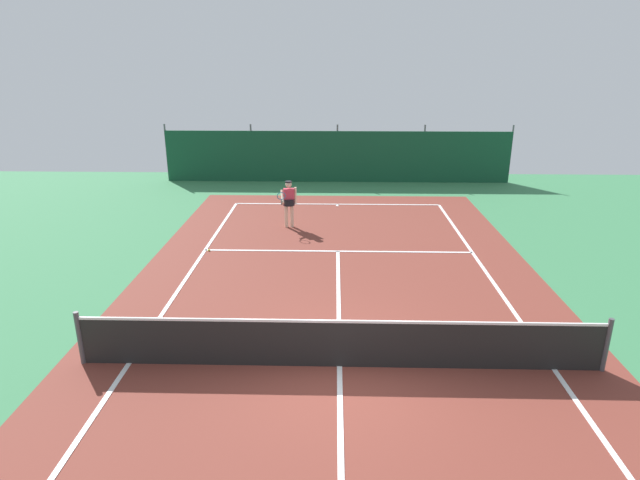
% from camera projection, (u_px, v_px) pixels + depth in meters
% --- Properties ---
extents(ground_plane, '(36.00, 36.00, 0.00)m').
position_uv_depth(ground_plane, '(339.00, 366.00, 10.26)').
color(ground_plane, '#387A4C').
extents(court_surface, '(11.02, 26.60, 0.01)m').
position_uv_depth(court_surface, '(339.00, 366.00, 10.25)').
color(court_surface, brown).
rests_on(court_surface, ground).
extents(tennis_net, '(10.12, 0.10, 1.10)m').
position_uv_depth(tennis_net, '(340.00, 343.00, 10.09)').
color(tennis_net, black).
rests_on(tennis_net, ground).
extents(back_fence, '(16.30, 0.98, 2.70)m').
position_uv_depth(back_fence, '(337.00, 166.00, 25.65)').
color(back_fence, '#14472D').
rests_on(back_fence, ground).
extents(tennis_player, '(0.64, 0.80, 1.64)m').
position_uv_depth(tennis_player, '(289.00, 200.00, 18.34)').
color(tennis_player, beige).
rests_on(tennis_player, ground).
extents(tennis_ball_near_player, '(0.07, 0.07, 0.07)m').
position_uv_depth(tennis_ball_near_player, '(209.00, 250.00, 16.32)').
color(tennis_ball_near_player, '#CCDB33').
rests_on(tennis_ball_near_player, ground).
extents(parked_car, '(2.06, 4.22, 1.68)m').
position_uv_depth(parked_car, '(319.00, 152.00, 28.36)').
color(parked_car, silver).
rests_on(parked_car, ground).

